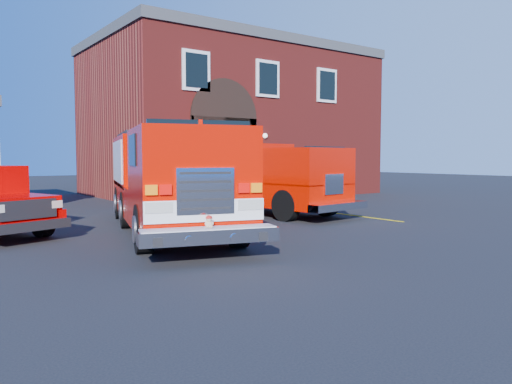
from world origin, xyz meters
TOP-DOWN VIEW (x-y plane):
  - ground at (0.00, 0.00)m, footprint 100.00×100.00m
  - parking_stripe_near at (6.50, 1.00)m, footprint 0.12×3.00m
  - parking_stripe_mid at (6.50, 4.00)m, footprint 0.12×3.00m
  - parking_stripe_far at (6.50, 7.00)m, footprint 0.12×3.00m
  - fire_station at (8.99, 13.98)m, footprint 15.20×10.20m
  - fire_engine at (-0.67, 2.20)m, footprint 5.23×9.93m
  - secondary_truck at (4.19, 4.80)m, footprint 3.48×8.39m

SIDE VIEW (x-z plane):
  - ground at x=0.00m, z-range 0.00..0.00m
  - parking_stripe_near at x=6.50m, z-range 0.00..0.01m
  - parking_stripe_mid at x=6.50m, z-range 0.00..0.01m
  - parking_stripe_far at x=6.50m, z-range 0.00..0.01m
  - secondary_truck at x=4.19m, z-range 0.12..2.76m
  - fire_engine at x=-0.67m, z-range 0.05..3.00m
  - fire_station at x=8.99m, z-range 0.03..8.48m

